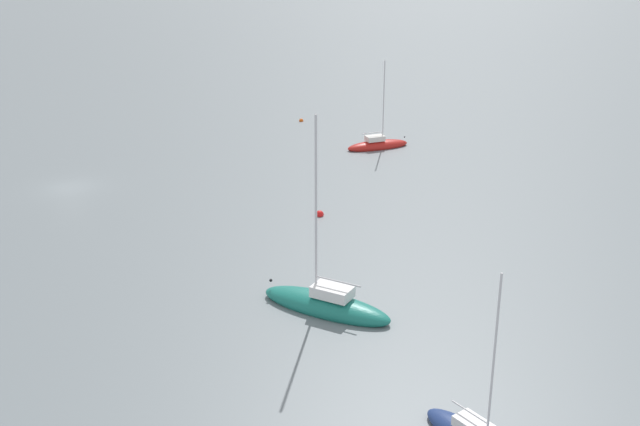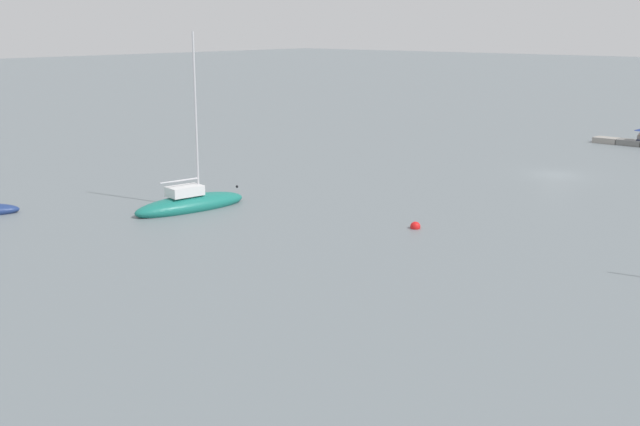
# 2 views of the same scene
# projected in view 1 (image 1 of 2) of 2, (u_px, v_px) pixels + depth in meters

# --- Properties ---
(ground_plane) EXTENTS (500.00, 500.00, 0.00)m
(ground_plane) POSITION_uv_depth(u_px,v_px,m) (70.00, 188.00, 66.44)
(ground_plane) COLOR slate
(sailboat_red_mid) EXTENTS (5.67, 6.05, 8.97)m
(sailboat_red_mid) POSITION_uv_depth(u_px,v_px,m) (378.00, 145.00, 77.55)
(sailboat_red_mid) COLOR red
(sailboat_red_mid) RESTS_ON ground_plane
(sailboat_teal_far) EXTENTS (3.61, 8.51, 12.09)m
(sailboat_teal_far) POSITION_uv_depth(u_px,v_px,m) (326.00, 304.00, 45.69)
(sailboat_teal_far) COLOR #197266
(sailboat_teal_far) RESTS_ON ground_plane
(mooring_buoy_near) EXTENTS (0.47, 0.47, 0.47)m
(mooring_buoy_near) POSITION_uv_depth(u_px,v_px,m) (301.00, 121.00, 87.66)
(mooring_buoy_near) COLOR #EA5914
(mooring_buoy_near) RESTS_ON ground_plane
(mooring_buoy_mid) EXTENTS (0.63, 0.63, 0.63)m
(mooring_buoy_mid) POSITION_uv_depth(u_px,v_px,m) (320.00, 214.00, 60.19)
(mooring_buoy_mid) COLOR red
(mooring_buoy_mid) RESTS_ON ground_plane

